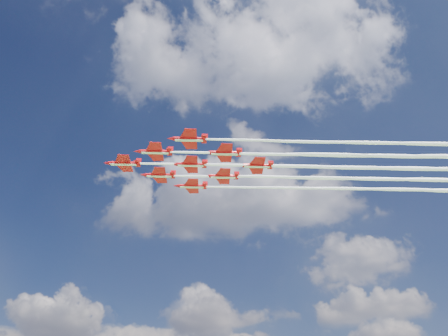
{
  "coord_description": "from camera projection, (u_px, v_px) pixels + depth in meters",
  "views": [
    {
      "loc": [
        25.6,
        -107.43,
        17.91
      ],
      "look_at": [
        6.92,
        -0.61,
        86.12
      ],
      "focal_mm": 35.0,
      "sensor_mm": 36.0,
      "label": 1
    }
  ],
  "objects": [
    {
      "name": "jet_lead",
      "position": [
        369.0,
        168.0,
        130.68
      ],
      "size": [
        150.87,
        35.85,
        2.73
      ],
      "rotation": [
        0.0,
        0.0,
        0.21
      ],
      "color": "red"
    },
    {
      "name": "jet_row2_port",
      "position": [
        410.0,
        156.0,
        125.5
      ],
      "size": [
        150.87,
        35.85,
        2.73
      ],
      "rotation": [
        0.0,
        0.0,
        0.21
      ],
      "color": "red"
    },
    {
      "name": "jet_row2_starb",
      "position": [
        394.0,
        179.0,
        136.39
      ],
      "size": [
        150.87,
        35.85,
        2.73
      ],
      "rotation": [
        0.0,
        0.0,
        0.21
      ],
      "color": "red"
    },
    {
      "name": "jet_row3_centre",
      "position": [
        434.0,
        169.0,
        131.22
      ],
      "size": [
        150.87,
        35.85,
        2.73
      ],
      "rotation": [
        0.0,
        0.0,
        0.21
      ],
      "color": "red"
    },
    {
      "name": "jet_row3_starb",
      "position": [
        417.0,
        190.0,
        142.11
      ],
      "size": [
        150.87,
        35.85,
        2.73
      ],
      "rotation": [
        0.0,
        0.0,
        0.21
      ],
      "color": "red"
    }
  ]
}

